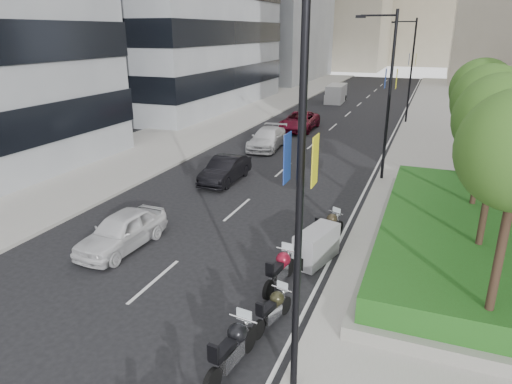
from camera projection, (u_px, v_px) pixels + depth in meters
The scene contains 21 objects.
ground at pixel (116, 370), 11.35m from camera, with size 160.00×160.00×0.00m, color black.
sidewalk_right at pixel (464, 141), 34.57m from camera, with size 10.00×100.00×0.15m, color #9E9B93.
sidewalk_left at pixel (215, 122), 41.77m from camera, with size 8.00×100.00×0.15m, color #9E9B93.
lane_edge at pixel (392, 136), 36.41m from camera, with size 0.12×100.00×0.01m, color silver.
lane_centre at pixel (328, 131), 38.19m from camera, with size 0.12×100.00×0.01m, color silver.
tree_1 at pixel (501, 121), 13.64m from camera, with size 2.80×2.80×6.30m.
tree_2 at pixel (489, 102), 17.15m from camera, with size 2.80×2.80×6.30m.
tree_3 at pixel (482, 90), 20.66m from camera, with size 2.80×2.80×6.30m.
lamp_post_0 at pixel (293, 184), 9.11m from camera, with size 2.34×0.45×9.00m.
lamp_post_1 at pixel (387, 89), 24.03m from camera, with size 2.34×0.45×9.00m.
lamp_post_2 at pixel (410, 66), 39.84m from camera, with size 2.34×0.45×9.00m.
motorcycle_2 at pixel (232, 348), 11.15m from camera, with size 0.79×2.37×1.18m.
motorcycle_3 at pixel (273, 309), 12.92m from camera, with size 0.71×1.94×0.98m.
motorcycle_4 at pixel (280, 270), 14.87m from camera, with size 0.75×2.26×1.12m.
motorcycle_5 at pixel (317, 246), 16.48m from camera, with size 1.34×2.22×1.26m.
motorcycle_6 at pixel (328, 226), 18.36m from camera, with size 0.99×1.89×1.01m.
car_a at pixel (122, 231), 17.50m from camera, with size 1.68×4.18×1.42m, color white.
car_b at pixel (225, 170), 25.27m from camera, with size 1.47×4.23×1.39m, color black.
car_c at pixel (267, 138), 32.50m from camera, with size 2.01×4.94×1.43m, color silver.
car_d at pixel (299, 121), 38.45m from camera, with size 2.52×5.45×1.52m, color maroon.
delivery_van at pixel (336, 94), 53.25m from camera, with size 2.06×4.90×2.02m.
Camera 1 is at (6.60, -7.31, 7.97)m, focal length 32.00 mm.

